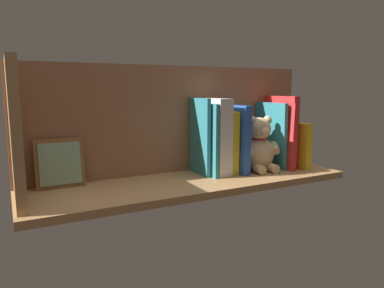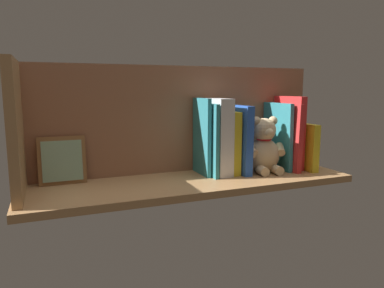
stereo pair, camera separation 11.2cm
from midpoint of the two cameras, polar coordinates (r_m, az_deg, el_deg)
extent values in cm
cube|color=#A87A4C|center=(114.95, -2.81, -6.18)|extent=(103.09, 30.14, 2.20)
cube|color=#9C6345|center=(123.24, -5.40, 3.88)|extent=(103.09, 1.50, 36.21)
cube|color=#A87A4C|center=(101.39, -29.23, 1.73)|extent=(2.40, 24.14, 36.21)
cube|color=yellow|center=(137.46, 13.08, 0.04)|extent=(2.73, 19.52, 16.37)
cube|color=red|center=(136.22, 11.66, 2.02)|extent=(2.53, 15.87, 25.87)
cube|color=red|center=(133.68, 11.10, 1.38)|extent=(2.47, 18.47, 23.45)
cube|color=teal|center=(133.22, 10.06, 1.42)|extent=(1.84, 16.18, 23.59)
ellipsoid|color=#D1B284|center=(127.29, 8.09, -1.58)|extent=(12.19, 11.17, 11.68)
sphere|color=#D1B284|center=(126.01, 8.18, 2.38)|extent=(8.03, 8.03, 8.03)
sphere|color=#D1B284|center=(127.20, 9.40, 3.77)|extent=(3.10, 3.10, 3.10)
sphere|color=#D1B284|center=(124.28, 6.99, 3.71)|extent=(3.10, 3.10, 3.10)
sphere|color=beige|center=(123.13, 8.94, 1.93)|extent=(3.10, 3.10, 3.10)
cylinder|color=#D1B284|center=(128.47, 10.59, -0.62)|extent=(5.03, 6.35, 4.32)
cylinder|color=#D1B284|center=(123.10, 6.18, -0.93)|extent=(3.97, 6.21, 4.32)
cylinder|color=#D1B284|center=(125.23, 10.20, -3.81)|extent=(3.60, 4.71, 3.10)
cylinder|color=#D1B284|center=(122.65, 8.09, -4.02)|extent=(3.60, 4.71, 3.10)
torus|color=red|center=(126.40, 8.15, 0.94)|extent=(5.92, 5.92, 0.91)
cube|color=blue|center=(124.17, 4.17, 0.87)|extent=(2.90, 16.12, 23.02)
cube|color=yellow|center=(123.64, 2.66, 0.39)|extent=(2.68, 13.90, 21.03)
cube|color=silver|center=(120.84, 1.01, 1.24)|extent=(4.94, 14.61, 25.38)
cube|color=teal|center=(119.18, -0.48, 0.75)|extent=(1.26, 15.05, 23.78)
cube|color=teal|center=(119.37, -1.50, 1.18)|extent=(1.39, 12.59, 25.52)
cube|color=brown|center=(112.94, -22.99, -2.85)|extent=(13.73, 3.38, 14.52)
cube|color=#8CAD8C|center=(112.24, -22.96, -2.91)|extent=(11.53, 2.20, 12.10)
camera|label=1|loc=(0.06, -92.86, -0.44)|focal=33.55mm
camera|label=2|loc=(0.06, 87.14, 0.44)|focal=33.55mm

